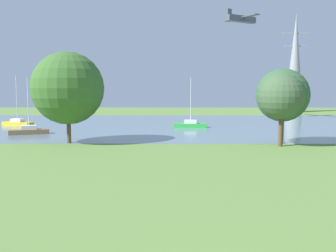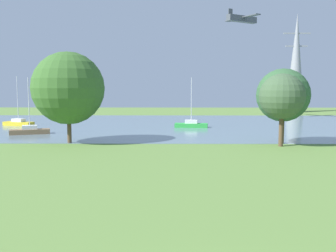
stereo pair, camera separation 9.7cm
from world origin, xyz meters
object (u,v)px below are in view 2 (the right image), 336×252
at_px(electricity_pylon, 296,63).
at_px(light_aircraft, 242,19).
at_px(sailboat_brown, 30,130).
at_px(sailboat_yellow, 19,123).
at_px(sailboat_green, 191,124).
at_px(tree_west_near, 283,95).
at_px(tree_west_far, 282,97).
at_px(tree_mid_shore, 68,88).

relative_size(electricity_pylon, light_aircraft, 3.03).
bearing_deg(sailboat_brown, sailboat_yellow, 118.91).
relative_size(sailboat_green, tree_west_near, 0.93).
xyz_separation_m(sailboat_green, sailboat_brown, (-20.76, -8.15, -0.00)).
bearing_deg(electricity_pylon, tree_west_near, -109.24).
height_order(sailboat_brown, light_aircraft, light_aircraft).
distance_m(sailboat_green, tree_west_far, 19.86).
distance_m(tree_mid_shore, tree_west_near, 22.40).
bearing_deg(tree_mid_shore, tree_west_near, -0.52).
distance_m(sailboat_green, electricity_pylon, 46.19).
bearing_deg(sailboat_green, tree_mid_shore, -131.35).
bearing_deg(tree_mid_shore, electricity_pylon, 51.86).
bearing_deg(electricity_pylon, sailboat_green, -126.65).
relative_size(sailboat_yellow, sailboat_brown, 1.07).
relative_size(sailboat_brown, tree_west_near, 0.91).
xyz_separation_m(tree_west_near, light_aircraft, (1.08, 30.66, 13.26)).
height_order(electricity_pylon, light_aircraft, electricity_pylon).
bearing_deg(tree_west_far, tree_west_near, 70.94).
bearing_deg(light_aircraft, tree_west_near, -92.03).
distance_m(sailboat_yellow, tree_west_far, 40.07).
relative_size(sailboat_yellow, tree_mid_shore, 0.79).
height_order(sailboat_green, tree_west_far, sailboat_green).
bearing_deg(sailboat_yellow, light_aircraft, 19.29).
relative_size(tree_mid_shore, tree_west_far, 1.32).
bearing_deg(tree_west_far, electricity_pylon, 70.77).
distance_m(sailboat_brown, electricity_pylon, 65.78).
height_order(sailboat_brown, tree_mid_shore, tree_mid_shore).
xyz_separation_m(tree_west_far, electricity_pylon, (18.67, 53.52, 6.73)).
xyz_separation_m(sailboat_yellow, light_aircraft, (36.27, 12.69, 17.85)).
distance_m(tree_west_near, electricity_pylon, 55.16).
distance_m(sailboat_brown, tree_mid_shore, 11.54).
relative_size(sailboat_brown, light_aircraft, 0.92).
bearing_deg(sailboat_yellow, tree_mid_shore, -54.23).
bearing_deg(tree_west_near, tree_west_far, -109.06).
xyz_separation_m(sailboat_green, tree_west_near, (8.70, -15.76, 4.59)).
height_order(sailboat_green, sailboat_yellow, sailboat_yellow).
height_order(sailboat_green, tree_mid_shore, tree_mid_shore).
xyz_separation_m(sailboat_green, sailboat_yellow, (-26.48, 2.21, 0.00)).
xyz_separation_m(tree_west_far, tree_west_near, (0.63, 1.82, 0.09)).
bearing_deg(sailboat_brown, electricity_pylon, 42.87).
relative_size(tree_west_near, electricity_pylon, 0.33).
bearing_deg(sailboat_green, electricity_pylon, 53.35).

